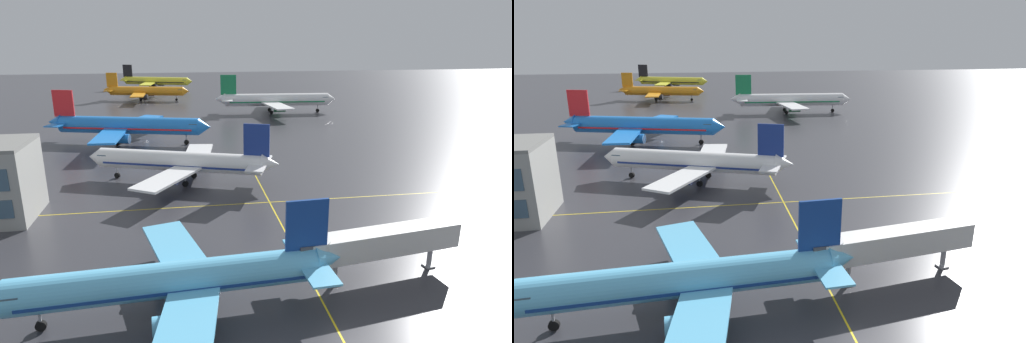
% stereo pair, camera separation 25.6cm
% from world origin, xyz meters
% --- Properties ---
extents(airliner_front_gate, '(33.50, 28.85, 10.42)m').
position_xyz_m(airliner_front_gate, '(-14.27, 7.50, 3.56)').
color(airliner_front_gate, '#5BB7E5').
rests_on(airliner_front_gate, ground).
extents(airliner_second_row, '(34.56, 29.60, 11.07)m').
position_xyz_m(airliner_second_row, '(-13.56, 47.46, 3.78)').
color(airliner_second_row, white).
rests_on(airliner_second_row, ground).
extents(airliner_third_row, '(40.50, 34.50, 12.76)m').
position_xyz_m(airliner_third_row, '(-26.65, 80.31, 4.36)').
color(airliner_third_row, blue).
rests_on(airliner_third_row, ground).
extents(airliner_far_left_stand, '(41.53, 35.73, 12.91)m').
position_xyz_m(airliner_far_left_stand, '(17.96, 118.50, 4.41)').
color(airliner_far_left_stand, white).
rests_on(airliner_far_left_stand, ground).
extents(airliner_far_right_stand, '(35.28, 29.98, 11.05)m').
position_xyz_m(airliner_far_right_stand, '(-28.02, 156.79, 3.77)').
color(airliner_far_right_stand, orange).
rests_on(airliner_far_right_stand, ground).
extents(airliner_distant_taxiway, '(36.54, 31.28, 11.69)m').
position_xyz_m(airliner_distant_taxiway, '(-26.13, 197.10, 3.99)').
color(airliner_distant_taxiway, yellow).
rests_on(airliner_distant_taxiway, ground).
extents(taxiway_markings, '(156.67, 81.17, 0.01)m').
position_xyz_m(taxiway_markings, '(0.00, 16.45, 0.00)').
color(taxiway_markings, yellow).
rests_on(taxiway_markings, ground).
extents(jet_bridge, '(19.42, 5.71, 5.58)m').
position_xyz_m(jet_bridge, '(5.75, 10.60, 4.06)').
color(jet_bridge, silver).
rests_on(jet_bridge, ground).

